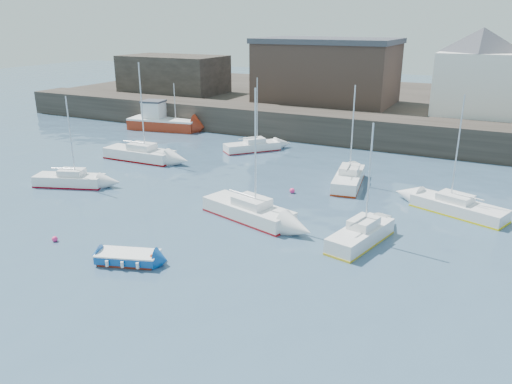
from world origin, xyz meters
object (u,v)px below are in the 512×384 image
at_px(sailboat_f, 349,179).
at_px(sailboat_c, 361,235).
at_px(buoy_near, 55,241).
at_px(sailboat_b, 249,211).
at_px(fishing_boat, 162,121).
at_px(blue_dinghy, 128,257).
at_px(buoy_far, 292,193).
at_px(sailboat_d, 458,207).
at_px(sailboat_h, 252,146).
at_px(sailboat_a, 70,180).
at_px(buoy_mid, 327,253).
at_px(sailboat_e, 140,154).

bearing_deg(sailboat_f, sailboat_c, -69.49).
bearing_deg(buoy_near, sailboat_b, 44.18).
bearing_deg(fishing_boat, blue_dinghy, -56.11).
bearing_deg(fishing_boat, buoy_far, -32.28).
relative_size(sailboat_d, sailboat_h, 1.11).
bearing_deg(sailboat_c, sailboat_a, 179.44).
relative_size(fishing_boat, buoy_near, 25.57).
bearing_deg(blue_dinghy, sailboat_b, 71.70).
height_order(sailboat_d, sailboat_h, sailboat_d).
relative_size(sailboat_h, buoy_far, 17.85).
height_order(blue_dinghy, buoy_mid, blue_dinghy).
relative_size(sailboat_a, sailboat_e, 0.79).
bearing_deg(fishing_boat, sailboat_a, -72.28).
height_order(sailboat_e, sailboat_f, sailboat_e).
relative_size(sailboat_a, buoy_near, 20.73).
bearing_deg(buoy_near, sailboat_c, 25.89).
bearing_deg(sailboat_d, sailboat_f, 162.40).
relative_size(sailboat_c, sailboat_f, 0.91).
xyz_separation_m(sailboat_c, sailboat_f, (-3.85, 10.28, 0.01)).
relative_size(fishing_boat, sailboat_d, 1.09).
xyz_separation_m(sailboat_b, buoy_far, (0.57, 6.06, -0.56)).
bearing_deg(sailboat_b, sailboat_c, -3.49).
bearing_deg(buoy_mid, sailboat_f, 101.57).
distance_m(sailboat_f, buoy_near, 22.01).
bearing_deg(blue_dinghy, sailboat_e, 127.48).
xyz_separation_m(blue_dinghy, sailboat_f, (6.65, 18.41, 0.20)).
bearing_deg(sailboat_c, sailboat_d, 59.02).
distance_m(sailboat_d, sailboat_h, 22.16).
distance_m(buoy_near, buoy_mid, 16.03).
height_order(fishing_boat, sailboat_d, sailboat_d).
height_order(sailboat_c, sailboat_h, sailboat_h).
distance_m(sailboat_e, buoy_mid, 24.77).
bearing_deg(sailboat_f, sailboat_d, -17.60).
xyz_separation_m(blue_dinghy, sailboat_b, (2.84, 8.59, 0.21)).
height_order(blue_dinghy, sailboat_d, sailboat_d).
bearing_deg(sailboat_a, sailboat_d, 14.76).
bearing_deg(sailboat_d, buoy_near, -143.34).
relative_size(blue_dinghy, sailboat_f, 0.46).
bearing_deg(sailboat_b, buoy_mid, -21.81).
bearing_deg(sailboat_b, sailboat_a, -179.14).
bearing_deg(sailboat_h, sailboat_f, -28.30).
xyz_separation_m(fishing_boat, sailboat_d, (34.68, -13.46, -0.58)).
bearing_deg(sailboat_d, sailboat_e, 177.43).
bearing_deg(buoy_near, blue_dinghy, -2.35).
xyz_separation_m(sailboat_b, buoy_mid, (6.34, -2.54, -0.56)).
xyz_separation_m(sailboat_b, buoy_near, (-8.60, -8.35, -0.56)).
bearing_deg(buoy_mid, buoy_far, 123.88).
bearing_deg(buoy_far, sailboat_f, 49.17).
relative_size(sailboat_f, buoy_near, 22.87).
xyz_separation_m(sailboat_b, sailboat_c, (7.66, -0.47, -0.02)).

